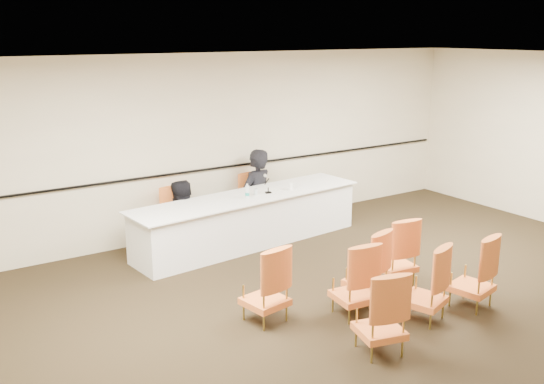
{
  "coord_description": "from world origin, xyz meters",
  "views": [
    {
      "loc": [
        -4.8,
        -4.88,
        3.33
      ],
      "look_at": [
        0.09,
        2.6,
        0.95
      ],
      "focal_mm": 40.0,
      "sensor_mm": 36.0,
      "label": 1
    }
  ],
  "objects": [
    {
      "name": "aud_chair_front_right",
      "position": [
        0.79,
        0.62,
        0.47
      ],
      "size": [
        0.56,
        0.56,
        0.95
      ],
      "primitive_type": null,
      "rotation": [
        0.0,
        0.0,
        -0.13
      ],
      "color": "orange",
      "rests_on": "ground"
    },
    {
      "name": "panelist_main",
      "position": [
        0.5,
        3.72,
        0.46
      ],
      "size": [
        0.78,
        0.63,
        1.86
      ],
      "primitive_type": "imported",
      "rotation": [
        0.0,
        0.0,
        3.44
      ],
      "color": "black",
      "rests_on": "ground"
    },
    {
      "name": "coffee_cup",
      "position": [
        0.72,
        3.01,
        0.86
      ],
      "size": [
        0.1,
        0.1,
        0.12
      ],
      "primitive_type": "cylinder",
      "rotation": [
        0.0,
        0.0,
        0.46
      ],
      "color": "white",
      "rests_on": "panel_table"
    },
    {
      "name": "papers",
      "position": [
        0.43,
        3.13,
        0.8
      ],
      "size": [
        0.37,
        0.34,
        0.0
      ],
      "primitive_type": "cube",
      "rotation": [
        0.0,
        0.0,
        0.51
      ],
      "color": "white",
      "rests_on": "panel_table"
    },
    {
      "name": "wall_rail",
      "position": [
        0.0,
        3.96,
        1.1
      ],
      "size": [
        9.8,
        0.04,
        0.03
      ],
      "primitive_type": "cube",
      "color": "black",
      "rests_on": "wall_back"
    },
    {
      "name": "floor",
      "position": [
        0.0,
        0.0,
        0.0
      ],
      "size": [
        10.0,
        10.0,
        0.0
      ],
      "primitive_type": "plane",
      "color": "black",
      "rests_on": "ground"
    },
    {
      "name": "panelist_second_chair",
      "position": [
        -1.02,
        3.58,
        0.47
      ],
      "size": [
        0.55,
        0.55,
        0.95
      ],
      "primitive_type": null,
      "rotation": [
        0.0,
        0.0,
        0.1
      ],
      "color": "orange",
      "rests_on": "ground"
    },
    {
      "name": "microphone",
      "position": [
        0.31,
        3.04,
        0.95
      ],
      "size": [
        0.15,
        0.22,
        0.29
      ],
      "primitive_type": null,
      "rotation": [
        0.0,
        0.0,
        -0.25
      ],
      "color": "black",
      "rests_on": "panel_table"
    },
    {
      "name": "panel_table",
      "position": [
        -0.04,
        3.08,
        0.4
      ],
      "size": [
        4.07,
        1.3,
        0.8
      ],
      "primitive_type": null,
      "rotation": [
        0.0,
        0.0,
        0.1
      ],
      "color": "white",
      "rests_on": "ground"
    },
    {
      "name": "wall_back",
      "position": [
        0.0,
        4.0,
        1.5
      ],
      "size": [
        10.0,
        0.04,
        3.0
      ],
      "primitive_type": "cube",
      "color": "beige",
      "rests_on": "ground"
    },
    {
      "name": "aud_chair_back_left",
      "position": [
        -0.65,
        -0.62,
        0.47
      ],
      "size": [
        0.61,
        0.61,
        0.95
      ],
      "primitive_type": null,
      "rotation": [
        0.0,
        0.0,
        -0.25
      ],
      "color": "orange",
      "rests_on": "ground"
    },
    {
      "name": "panelist_main_chair",
      "position": [
        0.5,
        3.72,
        0.47
      ],
      "size": [
        0.55,
        0.55,
        0.95
      ],
      "primitive_type": null,
      "rotation": [
        0.0,
        0.0,
        0.1
      ],
      "color": "orange",
      "rests_on": "ground"
    },
    {
      "name": "aud_chair_back_right",
      "position": [
        1.08,
        -0.41,
        0.47
      ],
      "size": [
        0.6,
        0.6,
        0.95
      ],
      "primitive_type": null,
      "rotation": [
        0.0,
        0.0,
        0.22
      ],
      "color": "orange",
      "rests_on": "ground"
    },
    {
      "name": "panelist_second",
      "position": [
        -1.02,
        3.58,
        0.27
      ],
      "size": [
        0.94,
        0.83,
        1.62
      ],
      "primitive_type": "imported",
      "rotation": [
        0.0,
        0.0,
        3.47
      ],
      "color": "black",
      "rests_on": "ground"
    },
    {
      "name": "aud_chair_extra",
      "position": [
        -0.31,
        0.2,
        0.47
      ],
      "size": [
        0.56,
        0.56,
        0.95
      ],
      "primitive_type": null,
      "rotation": [
        0.0,
        0.0,
        -0.12
      ],
      "color": "orange",
      "rests_on": "ground"
    },
    {
      "name": "ceiling",
      "position": [
        0.0,
        0.0,
        3.0
      ],
      "size": [
        10.0,
        10.0,
        0.0
      ],
      "primitive_type": "plane",
      "rotation": [
        3.14,
        0.0,
        0.0
      ],
      "color": "silver",
      "rests_on": "ground"
    },
    {
      "name": "drinking_glass",
      "position": [
        0.09,
        3.07,
        0.85
      ],
      "size": [
        0.08,
        0.08,
        0.1
      ],
      "primitive_type": "cylinder",
      "rotation": [
        0.0,
        0.0,
        0.37
      ],
      "color": "silver",
      "rests_on": "panel_table"
    },
    {
      "name": "aud_chair_front_mid",
      "position": [
        0.1,
        0.44,
        0.47
      ],
      "size": [
        0.62,
        0.62,
        0.95
      ],
      "primitive_type": null,
      "rotation": [
        0.0,
        0.0,
        0.28
      ],
      "color": "orange",
      "rests_on": "ground"
    },
    {
      "name": "aud_chair_back_mid",
      "position": [
        0.31,
        -0.34,
        0.47
      ],
      "size": [
        0.64,
        0.64,
        0.95
      ],
      "primitive_type": null,
      "rotation": [
        0.0,
        0.0,
        0.33
      ],
      "color": "orange",
      "rests_on": "ground"
    },
    {
      "name": "aud_chair_front_left",
      "position": [
        -1.28,
        0.66,
        0.47
      ],
      "size": [
        0.57,
        0.57,
        0.95
      ],
      "primitive_type": null,
      "rotation": [
        0.0,
        0.0,
        0.16
      ],
      "color": "orange",
      "rests_on": "ground"
    },
    {
      "name": "water_bottle",
      "position": [
        -0.13,
        2.97,
        0.92
      ],
      "size": [
        0.08,
        0.08,
        0.23
      ],
      "primitive_type": null,
      "rotation": [
        0.0,
        0.0,
        0.23
      ],
      "color": "teal",
      "rests_on": "panel_table"
    }
  ]
}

